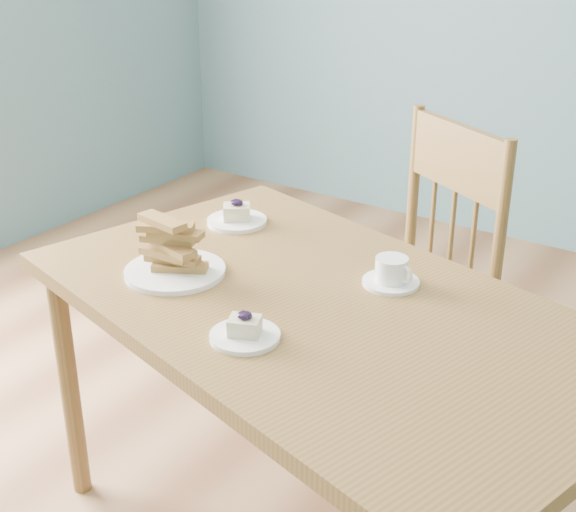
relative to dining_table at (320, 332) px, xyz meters
The scene contains 7 objects.
room 0.68m from the dining_table, 40.35° to the right, with size 5.01×5.01×2.71m.
dining_table is the anchor object (origin of this frame).
dining_chair 0.67m from the dining_table, 97.47° to the left, with size 0.62×0.61×1.01m.
cheesecake_plate_near 0.25m from the dining_table, 101.59° to the right, with size 0.15×0.15×0.06m.
cheesecake_plate_far 0.54m from the dining_table, 148.81° to the left, with size 0.17×0.17×0.07m.
coffee_cup 0.22m from the dining_table, 63.43° to the left, with size 0.14×0.14×0.07m.
biscotti_plate 0.40m from the dining_table, 169.15° to the right, with size 0.25×0.25×0.15m.
Camera 1 is at (0.72, -1.27, 1.61)m, focal length 50.00 mm.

